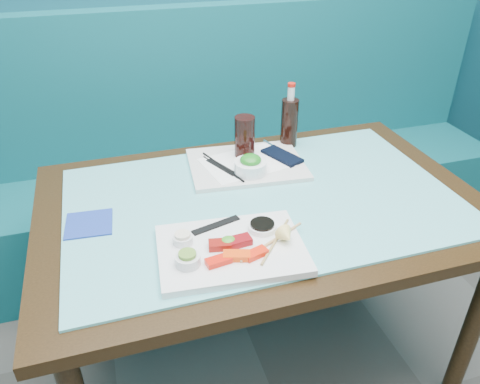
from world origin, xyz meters
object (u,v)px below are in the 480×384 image
object	(u,v)px
cola_glass	(245,137)
cola_bottle_body	(289,123)
sashimi_plate	(231,250)
serving_tray	(246,164)
dining_table	(262,222)
booth_bench	(206,177)
seaweed_bowl	(251,167)
blue_napkin	(89,224)

from	to	relation	value
cola_glass	cola_bottle_body	size ratio (longest dim) A/B	0.82
sashimi_plate	serving_tray	size ratio (longest dim) A/B	0.97
serving_tray	cola_bottle_body	distance (m)	0.25
sashimi_plate	serving_tray	world-z (taller)	sashimi_plate
dining_table	serving_tray	size ratio (longest dim) A/B	3.49
booth_bench	cola_bottle_body	world-z (taller)	booth_bench
cola_bottle_body	cola_glass	bearing A→B (deg)	-162.31
cola_glass	cola_bottle_body	xyz separation A→B (m)	(0.20, 0.06, 0.00)
dining_table	cola_bottle_body	xyz separation A→B (m)	(0.22, 0.34, 0.18)
dining_table	serving_tray	xyz separation A→B (m)	(0.02, 0.22, 0.10)
seaweed_bowl	blue_napkin	distance (m)	0.56
sashimi_plate	blue_napkin	size ratio (longest dim) A/B	2.93
booth_bench	blue_napkin	size ratio (longest dim) A/B	22.57
dining_table	cola_glass	distance (m)	0.33
serving_tray	blue_napkin	xyz separation A→B (m)	(-0.55, -0.20, -0.00)
cola_bottle_body	blue_napkin	distance (m)	0.83
sashimi_plate	seaweed_bowl	size ratio (longest dim) A/B	3.52
booth_bench	dining_table	distance (m)	0.89
sashimi_plate	cola_bottle_body	size ratio (longest dim) A/B	2.12
seaweed_bowl	cola_bottle_body	bearing A→B (deg)	41.54
cola_bottle_body	seaweed_bowl	bearing A→B (deg)	-138.46
cola_glass	cola_bottle_body	bearing A→B (deg)	17.69
cola_glass	blue_napkin	size ratio (longest dim) A/B	1.13
booth_bench	seaweed_bowl	distance (m)	0.81
seaweed_bowl	booth_bench	bearing A→B (deg)	90.54
seaweed_bowl	blue_napkin	bearing A→B (deg)	-166.64
cola_glass	seaweed_bowl	bearing A→B (deg)	-98.75
serving_tray	cola_bottle_body	size ratio (longest dim) A/B	2.18
sashimi_plate	cola_bottle_body	xyz separation A→B (m)	(0.40, 0.57, 0.08)
booth_bench	sashimi_plate	world-z (taller)	booth_bench
booth_bench	dining_table	world-z (taller)	booth_bench
cola_bottle_body	blue_napkin	bearing A→B (deg)	-157.02
cola_glass	sashimi_plate	bearing A→B (deg)	-111.33
booth_bench	seaweed_bowl	size ratio (longest dim) A/B	27.13
sashimi_plate	blue_napkin	distance (m)	0.44
booth_bench	sashimi_plate	xyz separation A→B (m)	(-0.17, -1.07, 0.39)
booth_bench	sashimi_plate	distance (m)	1.15
dining_table	sashimi_plate	distance (m)	0.30
serving_tray	blue_napkin	world-z (taller)	serving_tray
sashimi_plate	blue_napkin	xyz separation A→B (m)	(-0.36, 0.25, -0.01)
blue_napkin	cola_bottle_body	bearing A→B (deg)	22.98
blue_napkin	cola_glass	bearing A→B (deg)	24.76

